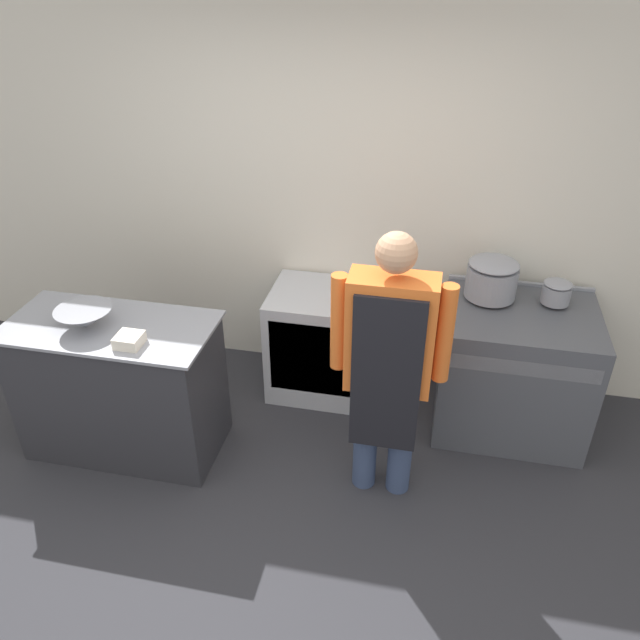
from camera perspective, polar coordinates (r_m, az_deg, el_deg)
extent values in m
plane|color=#2D2D33|center=(3.58, -5.03, -21.58)|extent=(14.00, 14.00, 0.00)
cube|color=silver|center=(4.32, 1.52, 11.16)|extent=(8.00, 0.05, 2.70)
cube|color=#2D2D33|center=(4.12, -17.71, -5.96)|extent=(1.19, 0.59, 0.89)
cube|color=gray|center=(3.87, -18.78, -0.58)|extent=(1.24, 0.61, 0.02)
cube|color=#4C4F56|center=(4.31, 17.22, -4.28)|extent=(0.95, 0.78, 0.87)
cube|color=gray|center=(3.85, 18.14, -4.13)|extent=(0.87, 0.03, 0.10)
cube|color=gray|center=(4.40, 17.87, 3.23)|extent=(0.95, 0.03, 0.02)
cube|color=silver|center=(4.46, 0.22, -1.96)|extent=(0.72, 0.60, 0.79)
cube|color=silver|center=(4.20, -0.58, -3.65)|extent=(0.61, 0.02, 0.55)
cylinder|color=#38476B|center=(3.71, 4.21, -10.34)|extent=(0.14, 0.14, 0.77)
cylinder|color=#38476B|center=(3.70, 7.44, -10.73)|extent=(0.14, 0.14, 0.77)
cube|color=orange|center=(3.27, 6.48, -1.23)|extent=(0.46, 0.22, 0.66)
cube|color=black|center=(3.28, 6.04, -5.28)|extent=(0.37, 0.02, 0.95)
cylinder|color=orange|center=(3.28, 1.74, -0.22)|extent=(0.09, 0.09, 0.56)
cylinder|color=orange|center=(3.25, 11.34, -1.27)|extent=(0.09, 0.09, 0.56)
sphere|color=tan|center=(3.05, 7.00, 6.13)|extent=(0.21, 0.21, 0.21)
cone|color=gray|center=(3.86, -20.72, 0.15)|extent=(0.33, 0.33, 0.12)
cube|color=silver|center=(3.63, -17.05, -1.77)|extent=(0.14, 0.14, 0.07)
cylinder|color=gray|center=(4.12, 15.39, 3.41)|extent=(0.32, 0.32, 0.21)
ellipsoid|color=gray|center=(4.06, 15.64, 4.97)|extent=(0.32, 0.32, 0.06)
cylinder|color=gray|center=(4.19, 20.77, 2.25)|extent=(0.18, 0.18, 0.12)
ellipsoid|color=gray|center=(4.16, 20.96, 3.11)|extent=(0.18, 0.18, 0.03)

